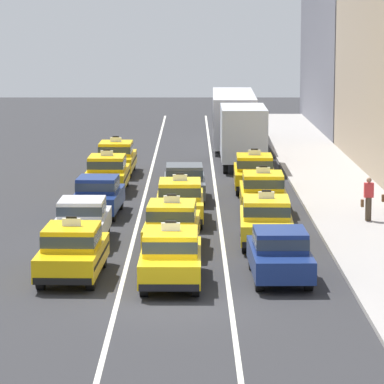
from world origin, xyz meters
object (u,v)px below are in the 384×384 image
at_px(taxi_center_third, 179,200).
at_px(box_truck_right_fifth, 241,134).
at_px(bus_right_sixth, 232,116).
at_px(sedan_left_third, 97,195).
at_px(taxi_left_fourth, 106,173).
at_px(taxi_left_nearest, 71,250).
at_px(taxi_right_third, 261,192).
at_px(sedan_left_second, 81,219).
at_px(taxi_right_second, 265,220).
at_px(taxi_center_nearest, 170,256).
at_px(taxi_center_second, 171,225).
at_px(taxi_right_fourth, 253,172).
at_px(sedan_center_fourth, 183,181).
at_px(sedan_right_nearest, 279,253).
at_px(taxi_left_fifth, 115,157).
at_px(pedestrian_near_crosswalk, 367,199).

xyz_separation_m(taxi_center_third, box_truck_right_fifth, (3.14, 16.26, 0.90)).
bearing_deg(bus_right_sixth, sedan_left_third, -104.34).
bearing_deg(taxi_left_fourth, taxi_left_nearest, -89.36).
bearing_deg(taxi_right_third, sedan_left_second, -137.67).
bearing_deg(taxi_right_second, taxi_center_nearest, -118.12).
xyz_separation_m(taxi_center_second, box_truck_right_fifth, (3.36, 21.52, 0.90)).
height_order(taxi_center_nearest, taxi_center_third, same).
height_order(taxi_center_second, taxi_right_third, same).
xyz_separation_m(sedan_left_second, taxi_center_nearest, (3.26, -6.37, 0.03)).
relative_size(taxi_center_nearest, taxi_right_fourth, 0.99).
xyz_separation_m(sedan_center_fourth, taxi_right_second, (2.94, -9.62, 0.03)).
distance_m(taxi_left_nearest, sedan_right_nearest, 6.35).
distance_m(taxi_left_nearest, sedan_left_third, 11.22).
distance_m(taxi_left_fifth, pedestrian_near_crosswalk, 17.59).
xyz_separation_m(sedan_left_third, bus_right_sixth, (6.32, 24.72, 0.97)).
height_order(taxi_left_fourth, taxi_center_nearest, same).
bearing_deg(sedan_right_nearest, taxi_center_second, 126.27).
distance_m(sedan_right_nearest, taxi_right_second, 5.51).
xyz_separation_m(box_truck_right_fifth, bus_right_sixth, (-0.13, 10.05, 0.04)).
xyz_separation_m(taxi_center_second, pedestrian_near_crosswalk, (7.47, 4.81, 0.12)).
bearing_deg(taxi_center_third, sedan_right_nearest, -72.28).
relative_size(sedan_right_nearest, bus_right_sixth, 0.38).
xyz_separation_m(taxi_left_fifth, taxi_right_second, (6.43, -17.91, 0.00)).
xyz_separation_m(sedan_right_nearest, pedestrian_near_crosswalk, (4.11, 9.40, 0.15)).
height_order(sedan_left_second, sedan_left_third, same).
relative_size(taxi_center_nearest, sedan_center_fourth, 1.06).
bearing_deg(sedan_left_third, taxi_center_nearest, -75.30).
relative_size(sedan_left_second, sedan_left_third, 0.99).
xyz_separation_m(taxi_left_fourth, sedan_right_nearest, (6.55, -17.72, -0.03)).
bearing_deg(taxi_right_third, box_truck_right_fifth, 90.87).
xyz_separation_m(sedan_left_second, box_truck_right_fifth, (6.56, 20.29, 0.93)).
distance_m(sedan_left_second, sedan_center_fourth, 9.97).
xyz_separation_m(sedan_left_third, taxi_left_fifth, (-0.05, 11.98, 0.03)).
distance_m(taxi_left_fourth, bus_right_sixth, 19.54).
xyz_separation_m(taxi_left_fifth, taxi_center_second, (3.14, -18.83, 0.00)).
bearing_deg(bus_right_sixth, taxi_right_third, -89.18).
distance_m(sedan_left_third, taxi_left_fourth, 6.28).
bearing_deg(box_truck_right_fifth, taxi_center_third, -100.92).
distance_m(taxi_right_second, pedestrian_near_crosswalk, 5.71).
bearing_deg(sedan_left_third, taxi_right_second, -42.89).
xyz_separation_m(taxi_left_nearest, taxi_right_third, (6.55, 11.77, 0.00)).
bearing_deg(taxi_left_nearest, sedan_left_third, 90.56).
distance_m(taxi_left_nearest, sedan_left_second, 5.60).
height_order(taxi_left_nearest, bus_right_sixth, bus_right_sixth).
bearing_deg(sedan_left_second, sedan_left_third, 88.84).
bearing_deg(sedan_center_fourth, taxi_center_second, -91.95).
distance_m(taxi_right_third, box_truck_right_fifth, 14.15).
bearing_deg(sedan_right_nearest, bus_right_sixth, 90.22).
xyz_separation_m(taxi_left_fifth, bus_right_sixth, (6.37, 12.74, 0.94)).
xyz_separation_m(sedan_right_nearest, box_truck_right_fifth, (-0.01, 26.11, 0.93)).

